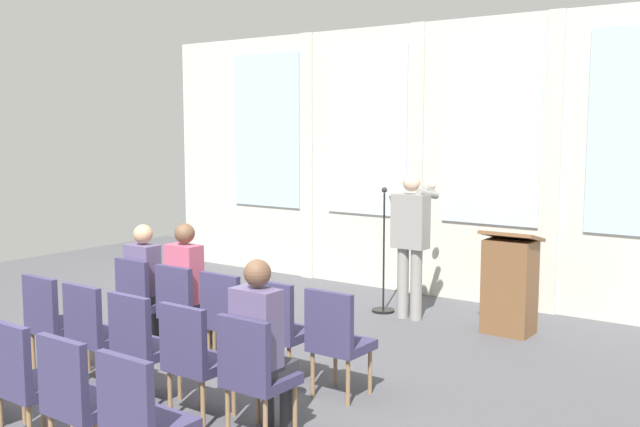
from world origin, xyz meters
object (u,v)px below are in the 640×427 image
Objects in this scene: audience_r0_c0 at (147,278)px; chair_r0_c2 at (229,315)px; chair_r1_c3 at (194,355)px; chair_r1_c4 at (254,370)px; lectern at (510,284)px; chair_r0_c1 at (183,305)px; chair_r0_c3 at (280,325)px; chair_r1_c1 at (94,329)px; audience_r0_c1 at (188,283)px; chair_r2_c3 at (78,395)px; chair_r2_c2 at (25,376)px; speaker at (411,235)px; chair_r2_c4 at (141,416)px; chair_r0_c0 at (141,297)px; chair_r1_c0 at (52,318)px; audience_r1_c4 at (261,339)px; chair_r1_c2 at (141,341)px; chair_r0_c4 at (336,337)px; mic_stand at (383,285)px.

audience_r0_c0 reaches higher than chair_r0_c2.
chair_r1_c3 is 0.61m from chair_r1_c4.
lectern is at bearing 42.63° from audience_r0_c0.
chair_r0_c1 is 1.00× the size of chair_r0_c3.
chair_r0_c1 and chair_r1_c1 have the same top height.
audience_r0_c1 reaches higher than chair_r2_c3.
chair_r0_c1 is at bearing 180.00° from chair_r0_c3.
chair_r2_c2 is at bearing -59.63° from chair_r1_c1.
speaker is 4.84m from chair_r2_c4.
chair_r2_c3 is (1.84, -2.10, 0.00)m from chair_r0_c0.
audience_r0_c1 is 2.51m from chair_r2_c3.
chair_r1_c0 is 1.00× the size of chair_r1_c3.
chair_r0_c1 is 2.09m from audience_r1_c4.
audience_r0_c1 is 2.12m from audience_r1_c4.
chair_r1_c2 is at bearing 120.37° from chair_r2_c3.
chair_r0_c1 is 1.22m from chair_r1_c0.
chair_r0_c2 is (1.23, 0.00, 0.00)m from chair_r0_c0.
chair_r1_c4 is at bearing 90.00° from chair_r2_c4.
lectern reaches higher than chair_r0_c4.
chair_r1_c4 is at bearing -96.54° from lectern.
mic_stand is 1.16× the size of audience_r1_c4.
chair_r0_c2 is 0.61m from chair_r0_c3.
mic_stand is 1.63m from lectern.
mic_stand reaches higher than chair_r1_c3.
audience_r0_c0 is 2.71m from chair_r1_c4.
chair_r0_c1 is 1.00× the size of chair_r1_c1.
chair_r0_c0 is 2.43m from chair_r2_c2.
chair_r0_c4 and chair_r1_c2 have the same top height.
chair_r0_c1 is 1.00× the size of chair_r1_c2.
audience_r1_c4 reaches higher than chair_r1_c4.
audience_r0_c0 reaches higher than chair_r2_c4.
lectern is 5.12m from chair_r2_c2.
audience_r0_c1 reaches higher than chair_r0_c4.
chair_r0_c2 is 0.70× the size of audience_r1_c4.
speaker is at bearing -11.42° from mic_stand.
chair_r0_c4 is at bearing 59.63° from chair_r2_c2.
chair_r1_c4 is 1.62m from chair_r2_c2.
audience_r1_c4 is at bearing 90.00° from chair_r2_c4.
audience_r0_c0 is 0.62m from audience_r0_c1.
chair_r2_c4 is at bearing -73.67° from chair_r0_c3.
mic_stand is at bearing 107.33° from chair_r1_c4.
chair_r1_c4 is at bearing -29.64° from chair_r0_c1.
audience_r0_c0 is 1.37× the size of chair_r0_c4.
chair_r0_c1 is 1.00× the size of chair_r1_c0.
speaker is 3.71m from audience_r1_c4.
chair_r1_c3 is 1.00× the size of chair_r2_c3.
chair_r1_c1 is 1.23m from chair_r1_c3.
chair_r0_c3 is (0.57, -2.74, 0.20)m from mic_stand.
audience_r0_c1 is (0.00, 0.08, 0.21)m from chair_r0_c1.
speaker is 2.80m from audience_r0_c1.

